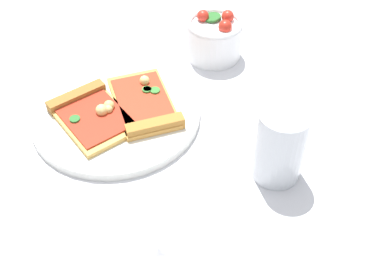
% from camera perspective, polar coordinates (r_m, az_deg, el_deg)
% --- Properties ---
extents(ground_plane, '(2.40, 2.40, 0.00)m').
position_cam_1_polar(ground_plane, '(0.78, -7.98, 1.51)').
color(ground_plane, silver).
rests_on(ground_plane, ground).
extents(plate, '(0.27, 0.27, 0.01)m').
position_cam_1_polar(plate, '(0.77, -9.17, 1.74)').
color(plate, silver).
rests_on(plate, ground_plane).
extents(pizza_slice_near, '(0.15, 0.12, 0.03)m').
position_cam_1_polar(pizza_slice_near, '(0.76, -12.09, 1.78)').
color(pizza_slice_near, '#E5B256').
rests_on(pizza_slice_near, plate).
extents(pizza_slice_far, '(0.18, 0.15, 0.02)m').
position_cam_1_polar(pizza_slice_far, '(0.76, -5.71, 2.71)').
color(pizza_slice_far, gold).
rests_on(pizza_slice_far, plate).
extents(salad_bowl, '(0.10, 0.10, 0.09)m').
position_cam_1_polar(salad_bowl, '(0.88, 2.73, 10.91)').
color(salad_bowl, white).
rests_on(salad_bowl, ground_plane).
extents(soda_glass, '(0.07, 0.07, 0.12)m').
position_cam_1_polar(soda_glass, '(0.66, 10.60, -2.21)').
color(soda_glass, silver).
rests_on(soda_glass, ground_plane).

